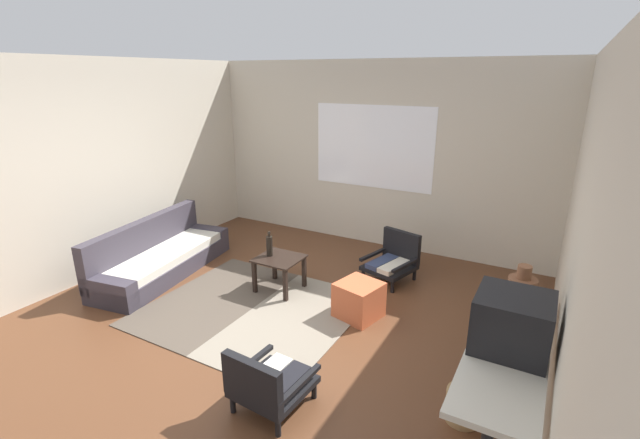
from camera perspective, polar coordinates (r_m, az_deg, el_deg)
The scene contains 15 objects.
ground_plane at distance 4.60m, azimuth -8.90°, elevation -14.81°, with size 7.80×7.80×0.00m, color #56331E.
far_wall_with_window at distance 6.62m, azimuth 7.01°, elevation 8.23°, with size 5.60×0.13×2.70m.
side_wall_right at distance 3.49m, azimuth 30.80°, elevation -3.62°, with size 0.12×6.60×2.70m, color beige.
side_wall_left at distance 6.18m, azimuth -27.76°, elevation 5.52°, with size 0.12×6.60×2.70m, color beige.
area_rug at distance 5.06m, azimuth -8.80°, elevation -11.41°, with size 2.20×1.98×0.01m.
couch at distance 6.14m, azimuth -19.97°, elevation -4.60°, with size 0.99×2.13×0.71m.
coffee_table at distance 5.31m, azimuth -5.28°, elevation -5.87°, with size 0.52×0.49×0.42m.
armchair_by_window at distance 5.68m, azimuth 9.46°, elevation -5.06°, with size 0.66×0.68×0.60m.
armchair_striped_foreground at distance 3.61m, azimuth -6.79°, elevation -20.26°, with size 0.56×0.59×0.55m.
ottoman_orange at distance 4.81m, azimuth 5.04°, elevation -10.32°, with size 0.42×0.42×0.39m, color #BC5633.
console_shelf at distance 3.29m, azimuth 23.22°, elevation -15.29°, with size 0.47×1.74×0.84m.
crt_television at distance 3.06m, azimuth 23.56°, elevation -12.11°, with size 0.45×0.43×0.37m.
clay_vase at distance 3.62m, azimuth 24.60°, elevation -8.38°, with size 0.20×0.20×0.33m.
glass_bottle at distance 5.29m, azimuth -6.55°, elevation -3.36°, with size 0.08×0.08×0.30m.
wicker_basket at distance 3.76m, azimuth 18.07°, elevation -21.88°, with size 0.27×0.27×0.25m, color #9E7A4C.
Camera 1 is at (2.45, -2.98, 2.50)m, focal length 24.74 mm.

